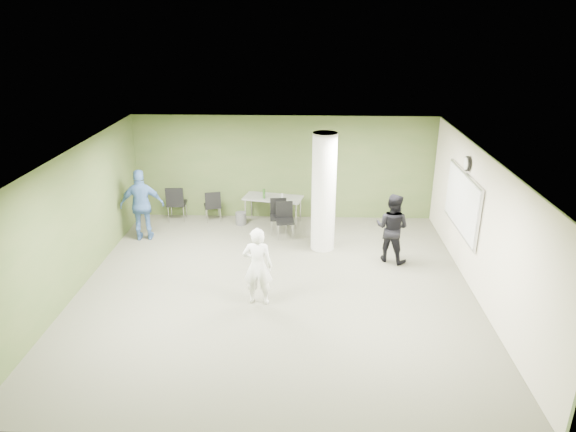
{
  "coord_description": "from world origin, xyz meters",
  "views": [
    {
      "loc": [
        0.59,
        -9.21,
        5.26
      ],
      "look_at": [
        0.21,
        1.0,
        1.21
      ],
      "focal_mm": 32.0,
      "sensor_mm": 36.0,
      "label": 1
    }
  ],
  "objects_px": {
    "chair_back_left": "(176,201)",
    "man_blue": "(142,205)",
    "folding_table": "(273,199)",
    "woman_white": "(258,266)",
    "man_black": "(392,228)"
  },
  "relations": [
    {
      "from": "man_blue",
      "to": "woman_white",
      "type": "bearing_deg",
      "value": 127.98
    },
    {
      "from": "chair_back_left",
      "to": "man_blue",
      "type": "height_order",
      "value": "man_blue"
    },
    {
      "from": "man_black",
      "to": "chair_back_left",
      "type": "bearing_deg",
      "value": 6.93
    },
    {
      "from": "man_blue",
      "to": "chair_back_left",
      "type": "bearing_deg",
      "value": -121.99
    },
    {
      "from": "folding_table",
      "to": "man_blue",
      "type": "distance_m",
      "value": 3.34
    },
    {
      "from": "chair_back_left",
      "to": "man_black",
      "type": "relative_size",
      "value": 0.62
    },
    {
      "from": "chair_back_left",
      "to": "man_blue",
      "type": "bearing_deg",
      "value": 62.99
    },
    {
      "from": "folding_table",
      "to": "man_black",
      "type": "xyz_separation_m",
      "value": [
        2.81,
        -2.14,
        0.12
      ]
    },
    {
      "from": "woman_white",
      "to": "man_blue",
      "type": "xyz_separation_m",
      "value": [
        -3.1,
        2.92,
        0.11
      ]
    },
    {
      "from": "chair_back_left",
      "to": "man_blue",
      "type": "xyz_separation_m",
      "value": [
        -0.51,
        -1.19,
        0.32
      ]
    },
    {
      "from": "man_black",
      "to": "folding_table",
      "type": "bearing_deg",
      "value": -8.69
    },
    {
      "from": "folding_table",
      "to": "man_black",
      "type": "relative_size",
      "value": 1.03
    },
    {
      "from": "woman_white",
      "to": "chair_back_left",
      "type": "bearing_deg",
      "value": -54.31
    },
    {
      "from": "man_blue",
      "to": "folding_table",
      "type": "bearing_deg",
      "value": -168.0
    },
    {
      "from": "chair_back_left",
      "to": "folding_table",
      "type": "bearing_deg",
      "value": 175.94
    }
  ]
}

